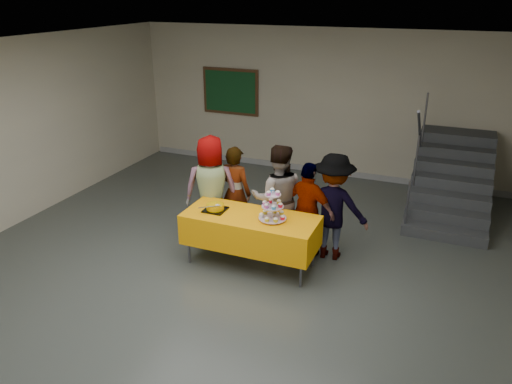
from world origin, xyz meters
TOP-DOWN VIEW (x-y plane):
  - room_shell at (0.00, 0.02)m, footprint 10.00×10.04m
  - bake_table at (0.18, 0.85)m, footprint 1.88×0.78m
  - cupcake_stand at (0.51, 0.84)m, footprint 0.38×0.38m
  - bear_cake at (-0.36, 0.83)m, footprint 0.32×0.36m
  - schoolchild_a at (-0.69, 1.37)m, footprint 0.97×0.82m
  - schoolchild_b at (-0.40, 1.60)m, footprint 0.57×0.40m
  - schoolchild_c at (0.36, 1.46)m, footprint 0.97×0.86m
  - schoolchild_d at (0.84, 1.41)m, footprint 0.91×0.56m
  - schoolchild_e at (1.17, 1.53)m, footprint 1.05×0.63m
  - staircase at (2.70, 4.13)m, footprint 1.30×2.40m
  - noticeboard at (-2.03, 4.96)m, footprint 1.30×0.05m

SIDE VIEW (x-z plane):
  - staircase at x=2.70m, z-range -0.53..1.51m
  - bake_table at x=0.18m, z-range 0.17..0.94m
  - schoolchild_d at x=0.84m, z-range 0.00..1.45m
  - schoolchild_b at x=-0.40m, z-range 0.00..1.49m
  - schoolchild_e at x=1.17m, z-range 0.00..1.58m
  - schoolchild_c at x=0.36m, z-range 0.00..1.65m
  - bear_cake at x=-0.36m, z-range 0.77..0.89m
  - schoolchild_a at x=-0.69m, z-range 0.00..1.68m
  - cupcake_stand at x=0.51m, z-range 0.71..1.16m
  - noticeboard at x=-2.03m, z-range 1.10..2.10m
  - room_shell at x=0.00m, z-range 0.62..3.64m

